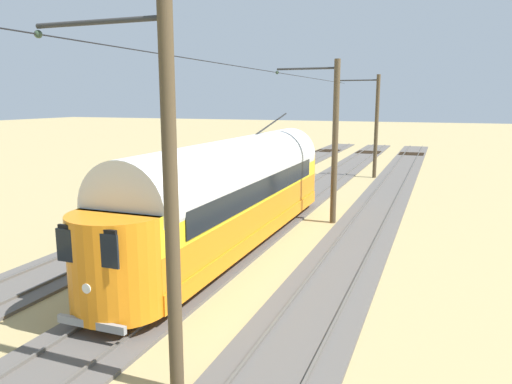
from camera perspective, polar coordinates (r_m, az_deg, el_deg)
The scene contains 9 objects.
ground_plane at distance 25.13m, azimuth 3.03°, elevation -2.53°, with size 220.00×220.00×0.00m, color tan.
track_streetcar_siding at distance 24.46m, azimuth 13.37°, elevation -3.06°, with size 2.80×80.00×0.18m.
track_adjacent_siding at distance 25.41m, azimuth 3.25°, elevation -2.26°, with size 2.80×80.00×0.18m.
track_third_siding at distance 27.08m, azimuth -5.87°, elevation -1.48°, with size 2.80×80.00×0.18m.
vintage_streetcar at distance 19.20m, azimuth -2.41°, elevation 0.22°, with size 2.65×17.56×4.94m.
catenary_pole_foreground at distance 37.33m, azimuth 13.82°, elevation 7.69°, with size 3.08×0.28×7.59m.
catenary_pole_mid_near at distance 22.91m, azimuth 9.06°, elevation 6.12°, with size 3.08×0.28×7.59m.
catenary_pole_mid_far at distance 9.22m, azimuth -10.39°, elevation -0.72°, with size 3.08×0.28×7.59m.
overhead_wire_run at distance 24.31m, azimuth 3.25°, elevation 13.75°, with size 2.88×33.29×0.18m.
Camera 1 is at (-7.52, 23.27, 5.78)m, focal length 34.11 mm.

